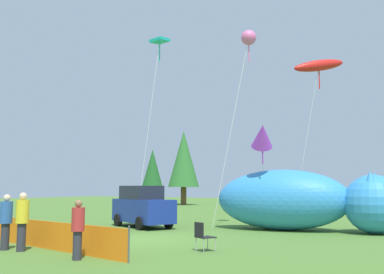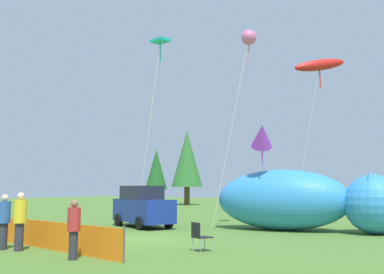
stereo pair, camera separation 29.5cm
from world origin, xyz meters
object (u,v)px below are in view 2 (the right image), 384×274
spectator_in_blue_shirt (74,227)px  parked_car (143,207)px  kite_pink_octopus (249,38)px  kite_purple_delta (262,136)px  folding_chair (200,235)px  spectator_in_yellow_shirt (4,219)px  kite_teal_diamond (160,45)px  kite_red_lizard (320,65)px  inflatable_cat (301,202)px  spectator_in_white_shirt (20,219)px

spectator_in_blue_shirt → parked_car: bearing=117.1°
kite_pink_octopus → kite_purple_delta: bearing=-47.8°
folding_chair → spectator_in_yellow_shirt: spectator_in_yellow_shirt is taller
kite_teal_diamond → kite_red_lizard: bearing=20.5°
kite_teal_diamond → kite_pink_octopus: size_ratio=1.06×
kite_red_lizard → kite_pink_octopus: size_ratio=0.90×
folding_chair → kite_pink_octopus: bearing=39.3°
spectator_in_yellow_shirt → kite_purple_delta: bearing=61.8°
kite_teal_diamond → kite_purple_delta: size_ratio=2.08×
inflatable_cat → spectator_in_white_shirt: 12.36m
folding_chair → inflatable_cat: size_ratio=0.11×
inflatable_cat → kite_teal_diamond: 12.08m
kite_teal_diamond → kite_pink_octopus: kite_teal_diamond is taller
folding_chair → spectator_in_white_shirt: spectator_in_white_shirt is taller
spectator_in_white_shirt → kite_purple_delta: 11.04m
inflatable_cat → folding_chair: bearing=-101.6°
spectator_in_white_shirt → kite_teal_diamond: size_ratio=0.17×
spectator_in_blue_shirt → kite_pink_octopus: bearing=87.2°
spectator_in_white_shirt → kite_red_lizard: bearing=66.2°
spectator_in_blue_shirt → spectator_in_yellow_shirt: size_ratio=0.93×
spectator_in_yellow_shirt → kite_pink_octopus: 14.51m
folding_chair → parked_car: bearing=77.3°
kite_pink_octopus → spectator_in_white_shirt: bearing=-106.9°
folding_chair → spectator_in_white_shirt: bearing=147.8°
parked_car → folding_chair: 8.81m
folding_chair → inflatable_cat: 8.06m
kite_red_lizard → spectator_in_blue_shirt: bearing=-103.4°
parked_car → spectator_in_blue_shirt: 9.94m
inflatable_cat → spectator_in_yellow_shirt: bearing=-126.4°
kite_red_lizard → kite_pink_octopus: 4.26m
kite_pink_octopus → kite_purple_delta: 5.58m
kite_teal_diamond → parked_car: bearing=-76.0°
kite_pink_octopus → kite_purple_delta: (1.17, -1.29, -5.30)m
inflatable_cat → kite_pink_octopus: size_ratio=0.85×
kite_red_lizard → kite_purple_delta: 6.20m
kite_teal_diamond → kite_purple_delta: (6.75, -1.15, -5.93)m
spectator_in_yellow_shirt → kite_red_lizard: (6.79, 13.89, 7.60)m
inflatable_cat → spectator_in_yellow_shirt: size_ratio=4.83×
parked_car → folding_chair: parked_car is taller
folding_chair → spectator_in_blue_shirt: (-2.23, -3.21, 0.38)m
inflatable_cat → spectator_in_white_shirt: (-5.75, -10.93, -0.31)m
spectator_in_blue_shirt → kite_red_lizard: bearing=76.6°
spectator_in_white_shirt → kite_purple_delta: kite_purple_delta is taller
parked_car → kite_purple_delta: bearing=33.4°
spectator_in_white_shirt → spectator_in_yellow_shirt: (-0.70, -0.09, -0.03)m
folding_chair → spectator_in_blue_shirt: 3.93m
inflatable_cat → kite_pink_octopus: bearing=176.9°
spectator_in_white_shirt → kite_red_lizard: kite_red_lizard is taller
inflatable_cat → spectator_in_blue_shirt: inflatable_cat is taller
parked_car → inflatable_cat: size_ratio=0.50×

